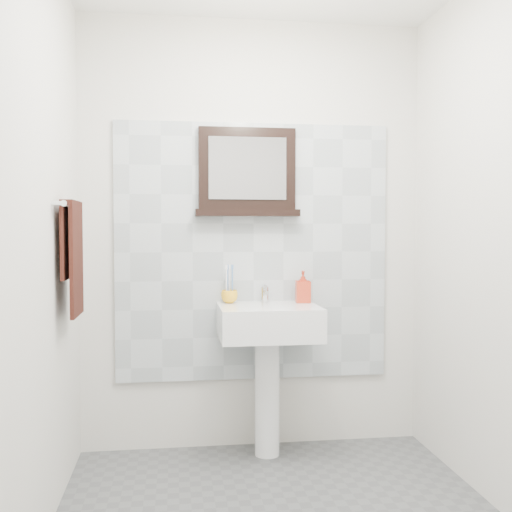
{
  "coord_description": "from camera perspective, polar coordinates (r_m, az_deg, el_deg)",
  "views": [
    {
      "loc": [
        -0.46,
        -2.39,
        1.28
      ],
      "look_at": [
        -0.06,
        0.55,
        1.15
      ],
      "focal_mm": 42.0,
      "sensor_mm": 36.0,
      "label": 1
    }
  ],
  "objects": [
    {
      "name": "back_wall",
      "position": [
        3.52,
        -0.28,
        2.03
      ],
      "size": [
        2.0,
        0.01,
        2.5
      ],
      "primitive_type": "cube",
      "color": "silver",
      "rests_on": "ground"
    },
    {
      "name": "front_wall",
      "position": [
        1.37,
        11.82,
        1.14
      ],
      "size": [
        2.0,
        0.01,
        2.5
      ],
      "primitive_type": "cube",
      "color": "silver",
      "rests_on": "ground"
    },
    {
      "name": "left_wall",
      "position": [
        2.45,
        -20.51,
        1.63
      ],
      "size": [
        0.01,
        2.2,
        2.5
      ],
      "primitive_type": "cube",
      "color": "silver",
      "rests_on": "ground"
    },
    {
      "name": "splashback",
      "position": [
        3.51,
        -0.25,
        0.39
      ],
      "size": [
        1.6,
        0.02,
        1.5
      ],
      "primitive_type": "cube",
      "color": "#ACB6BA",
      "rests_on": "back_wall"
    },
    {
      "name": "pedestal_sink",
      "position": [
        3.36,
        1.19,
        -7.84
      ],
      "size": [
        0.55,
        0.44,
        0.96
      ],
      "color": "white",
      "rests_on": "ground"
    },
    {
      "name": "toothbrush_cup",
      "position": [
        3.44,
        -2.55,
        -3.88
      ],
      "size": [
        0.11,
        0.11,
        0.07
      ],
      "primitive_type": "imported",
      "rotation": [
        0.0,
        0.0,
        -0.18
      ],
      "color": "yellow",
      "rests_on": "pedestal_sink"
    },
    {
      "name": "toothbrushes",
      "position": [
        3.43,
        -2.61,
        -2.46
      ],
      "size": [
        0.05,
        0.04,
        0.21
      ],
      "color": "white",
      "rests_on": "toothbrush_cup"
    },
    {
      "name": "soap_dispenser",
      "position": [
        3.47,
        4.49,
        -2.92
      ],
      "size": [
        0.09,
        0.09,
        0.18
      ],
      "primitive_type": "imported",
      "rotation": [
        0.0,
        0.0,
        -0.09
      ],
      "color": "red",
      "rests_on": "pedestal_sink"
    },
    {
      "name": "framed_mirror",
      "position": [
        3.49,
        -0.85,
        7.75
      ],
      "size": [
        0.6,
        0.11,
        0.51
      ],
      "color": "black",
      "rests_on": "back_wall"
    },
    {
      "name": "towel_bar",
      "position": [
        2.99,
        -17.25,
        4.66
      ],
      "size": [
        0.07,
        0.4,
        0.03
      ],
      "color": "silver",
      "rests_on": "left_wall"
    },
    {
      "name": "hand_towel",
      "position": [
        2.98,
        -17.06,
        0.63
      ],
      "size": [
        0.06,
        0.3,
        0.55
      ],
      "color": "black",
      "rests_on": "towel_bar"
    }
  ]
}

